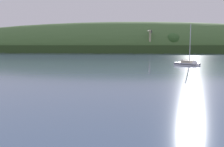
# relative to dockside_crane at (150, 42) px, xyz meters

# --- Properties ---
(far_shoreline_hill) EXTENTS (509.42, 116.14, 50.34)m
(far_shoreline_hill) POSITION_rel_dockside_crane_xyz_m (-16.06, 37.46, -6.96)
(far_shoreline_hill) COLOR #314A21
(far_shoreline_hill) RESTS_ON ground
(dockside_crane) EXTENTS (4.61, 9.10, 16.11)m
(dockside_crane) POSITION_rel_dockside_crane_xyz_m (0.00, 0.00, 0.00)
(dockside_crane) COLOR #4C4C51
(dockside_crane) RESTS_ON ground
(sailboat_near_mooring) EXTENTS (6.47, 7.35, 11.84)m
(sailboat_near_mooring) POSITION_rel_dockside_crane_xyz_m (-1.13, -112.08, -6.96)
(sailboat_near_mooring) COLOR white
(sailboat_near_mooring) RESTS_ON ground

